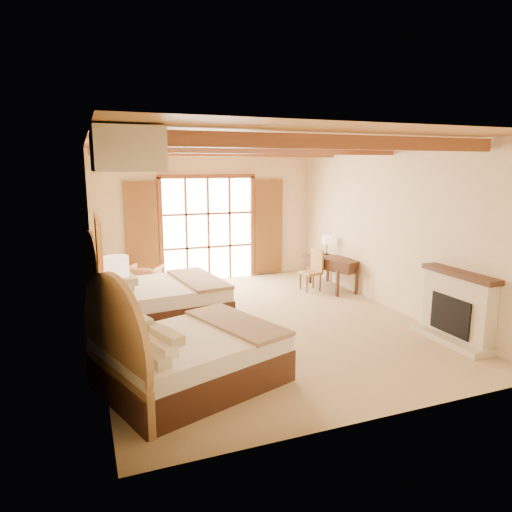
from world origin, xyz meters
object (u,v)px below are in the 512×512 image
bed_near (180,354)px  armchair (145,280)px  nightstand (127,347)px  desk (333,272)px  bed_far (149,298)px

bed_near → armchair: (0.15, 4.51, -0.10)m
nightstand → desk: bearing=33.5°
bed_near → nightstand: 1.01m
bed_far → desk: bearing=4.5°
nightstand → armchair: size_ratio=0.82×
bed_far → nightstand: (-0.56, -1.80, -0.16)m
bed_far → armchair: (0.17, 1.90, -0.13)m
bed_far → desk: bed_far is taller
bed_far → desk: 4.38m
armchair → bed_far: bearing=115.1°
nightstand → armchair: (0.74, 3.70, 0.03)m
bed_near → nightstand: size_ratio=4.46×
nightstand → bed_near: bearing=-49.2°
nightstand → desk: desk is taller
bed_near → bed_far: 2.61m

